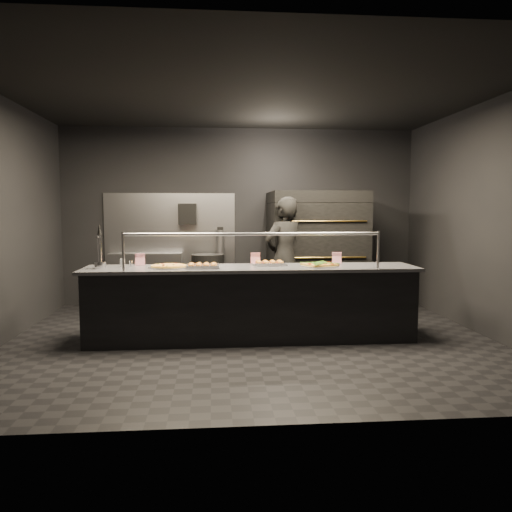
% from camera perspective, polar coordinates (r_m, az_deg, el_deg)
% --- Properties ---
extents(room, '(6.04, 6.00, 3.00)m').
position_cam_1_polar(room, '(6.17, -0.77, 4.14)').
color(room, black).
rests_on(room, ground).
extents(service_counter, '(4.10, 0.78, 1.37)m').
position_cam_1_polar(service_counter, '(6.23, -0.51, -5.40)').
color(service_counter, black).
rests_on(service_counter, ground).
extents(pizza_oven, '(1.50, 1.23, 1.91)m').
position_cam_1_polar(pizza_oven, '(8.20, 6.84, 0.69)').
color(pizza_oven, black).
rests_on(pizza_oven, ground).
extents(prep_shelf, '(1.20, 0.35, 0.90)m').
position_cam_1_polar(prep_shelf, '(8.58, -12.46, -2.66)').
color(prep_shelf, '#99999E').
rests_on(prep_shelf, ground).
extents(towel_dispenser, '(0.30, 0.20, 0.35)m').
position_cam_1_polar(towel_dispenser, '(8.50, -7.85, 4.78)').
color(towel_dispenser, black).
rests_on(towel_dispenser, room).
extents(fire_extinguisher, '(0.14, 0.14, 0.51)m').
position_cam_1_polar(fire_extinguisher, '(8.52, -4.11, 1.52)').
color(fire_extinguisher, '#B2B2B7').
rests_on(fire_extinguisher, room).
extents(beer_tap, '(0.14, 0.20, 0.54)m').
position_cam_1_polar(beer_tap, '(6.25, -17.40, 0.04)').
color(beer_tap, silver).
rests_on(beer_tap, service_counter).
extents(round_pizza, '(0.49, 0.49, 0.03)m').
position_cam_1_polar(round_pizza, '(6.17, -9.95, -1.16)').
color(round_pizza, silver).
rests_on(round_pizza, service_counter).
extents(slider_tray_a, '(0.41, 0.31, 0.06)m').
position_cam_1_polar(slider_tray_a, '(6.07, -6.12, -1.14)').
color(slider_tray_a, silver).
rests_on(slider_tray_a, service_counter).
extents(slider_tray_b, '(0.44, 0.36, 0.06)m').
position_cam_1_polar(slider_tray_b, '(6.32, 1.54, -0.85)').
color(slider_tray_b, silver).
rests_on(slider_tray_b, service_counter).
extents(square_pizza, '(0.47, 0.47, 0.05)m').
position_cam_1_polar(square_pizza, '(6.25, 7.29, -1.00)').
color(square_pizza, silver).
rests_on(square_pizza, service_counter).
extents(condiment_jar, '(0.16, 0.06, 0.10)m').
position_cam_1_polar(condiment_jar, '(6.33, -14.74, -0.80)').
color(condiment_jar, silver).
rests_on(condiment_jar, service_counter).
extents(tent_cards, '(2.66, 0.04, 0.15)m').
position_cam_1_polar(tent_cards, '(6.43, -1.25, -0.29)').
color(tent_cards, white).
rests_on(tent_cards, service_counter).
extents(trash_bin, '(0.54, 0.54, 0.89)m').
position_cam_1_polar(trash_bin, '(8.25, -5.51, -2.90)').
color(trash_bin, black).
rests_on(trash_bin, ground).
extents(worker, '(0.79, 0.69, 1.81)m').
position_cam_1_polar(worker, '(7.46, 3.26, -0.20)').
color(worker, black).
rests_on(worker, ground).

